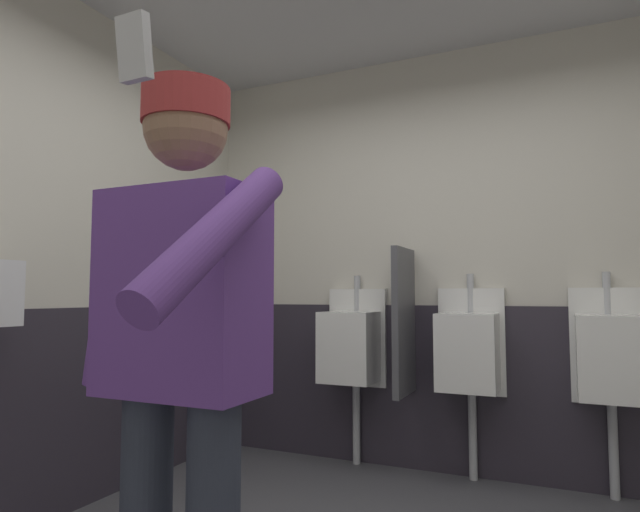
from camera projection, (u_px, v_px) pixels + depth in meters
The scene contains 10 objects.
wall_back at pixel (449, 257), 3.49m from camera, with size 3.97×0.12×2.71m, color beige.
wall_left at pixel (3, 242), 2.53m from camera, with size 0.12×4.16×2.71m, color beige.
wainscot_band_back at pixel (449, 389), 3.36m from camera, with size 3.37×0.03×1.04m, color #2D2833.
wainscot_band_left at pixel (6, 424), 2.44m from camera, with size 0.03×3.56×1.04m, color #2D2833.
urinal_left at pixel (351, 346), 3.49m from camera, with size 0.40×0.34×1.24m.
urinal_middle at pixel (469, 351), 3.19m from camera, with size 0.40×0.34×1.24m.
urinal_right at pixel (611, 356), 2.88m from camera, with size 0.40×0.34×1.24m.
privacy_divider_panel at pixel (404, 321), 3.29m from camera, with size 0.04×0.40×0.90m, color #4C4C51.
person at pixel (180, 333), 1.44m from camera, with size 0.65×0.60×1.69m.
cell_phone at pixel (134, 48), 0.90m from camera, with size 0.06×0.02×0.11m, color silver.
Camera 1 is at (0.66, -1.68, 1.11)m, focal length 29.98 mm.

